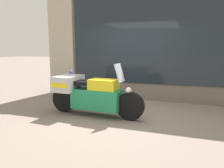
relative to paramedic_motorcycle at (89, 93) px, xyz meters
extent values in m
plane|color=gray|center=(0.62, 0.19, -0.56)|extent=(60.00, 60.00, 0.00)
cube|color=#6B6056|center=(0.62, 2.19, 1.37)|extent=(6.17, 0.40, 3.86)
cube|color=#B2A893|center=(-1.99, 2.21, 1.37)|extent=(0.96, 0.55, 3.86)
cube|color=#1E262D|center=(1.06, 1.97, 1.42)|extent=(4.98, 0.02, 2.86)
cube|color=slate|center=(1.02, 2.20, -0.29)|extent=(4.76, 0.30, 0.55)
cube|color=silver|center=(1.02, 2.34, 0.72)|extent=(4.76, 0.02, 1.51)
cube|color=beige|center=(1.02, 2.20, 1.47)|extent=(4.76, 0.30, 0.03)
cube|color=navy|center=(-0.47, 2.20, 1.51)|extent=(0.18, 0.04, 0.05)
cube|color=#B7B2A8|center=(1.02, 2.20, 1.51)|extent=(0.18, 0.04, 0.05)
cube|color=maroon|center=(2.51, 2.20, 1.51)|extent=(0.18, 0.04, 0.05)
cube|color=yellow|center=(-0.09, 2.13, 0.12)|extent=(0.19, 0.03, 0.27)
cube|color=#2D8E42|center=(2.13, 2.13, 0.12)|extent=(0.19, 0.03, 0.27)
cylinder|color=black|center=(1.07, -0.06, -0.23)|extent=(0.67, 0.18, 0.66)
cylinder|color=black|center=(-0.73, 0.04, -0.23)|extent=(0.67, 0.18, 0.66)
cube|color=#1E8456|center=(0.22, -0.01, -0.14)|extent=(1.25, 0.54, 0.49)
cube|color=yellow|center=(0.41, -0.02, 0.21)|extent=(0.69, 0.47, 0.28)
cube|color=black|center=(-0.06, 0.00, 0.24)|extent=(0.73, 0.40, 0.10)
cube|color=#B7B7BC|center=(-0.59, 0.03, 0.20)|extent=(0.58, 0.81, 0.38)
cube|color=yellow|center=(-0.59, 0.03, 0.20)|extent=(0.52, 0.82, 0.11)
cube|color=#B2BCC6|center=(0.81, -0.04, 0.53)|extent=(0.17, 0.34, 0.42)
sphere|color=white|center=(1.03, -0.06, 0.14)|extent=(0.14, 0.14, 0.14)
sphere|color=blue|center=(-0.50, 0.03, 0.48)|extent=(0.09, 0.09, 0.09)
camera|label=1|loc=(2.30, -4.80, 1.10)|focal=35.00mm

